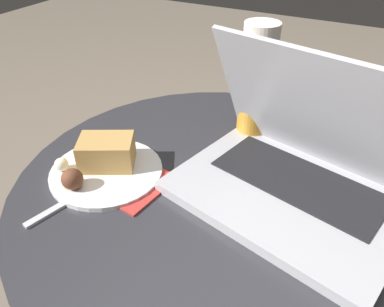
{
  "coord_description": "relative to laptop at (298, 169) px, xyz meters",
  "views": [
    {
      "loc": [
        0.19,
        -0.47,
        0.93
      ],
      "look_at": [
        -0.04,
        -0.03,
        0.58
      ],
      "focal_mm": 35.0,
      "sensor_mm": 36.0,
      "label": 1
    }
  ],
  "objects": [
    {
      "name": "snack_plate",
      "position": [
        -0.32,
        -0.1,
        -0.03
      ],
      "size": [
        0.2,
        0.2,
        0.06
      ],
      "color": "white",
      "rests_on": "table"
    },
    {
      "name": "table",
      "position": [
        -0.12,
        -0.04,
        -0.18
      ],
      "size": [
        0.73,
        0.73,
        0.51
      ],
      "color": "#515156",
      "rests_on": "ground_plane"
    },
    {
      "name": "laptop",
      "position": [
        0.0,
        0.0,
        0.0
      ],
      "size": [
        0.41,
        0.33,
        0.25
      ],
      "color": "#B2B2B7",
      "rests_on": "table"
    },
    {
      "name": "beer_glass",
      "position": [
        -0.13,
        0.14,
        0.07
      ],
      "size": [
        0.07,
        0.07,
        0.23
      ],
      "color": "gold",
      "rests_on": "table"
    },
    {
      "name": "fork",
      "position": [
        -0.31,
        -0.17,
        -0.05
      ],
      "size": [
        0.06,
        0.18,
        0.0
      ],
      "color": "silver",
      "rests_on": "table"
    },
    {
      "name": "napkin",
      "position": [
        -0.28,
        -0.1,
        -0.05
      ],
      "size": [
        0.19,
        0.14,
        0.0
      ],
      "color": "#B7332D",
      "rests_on": "table"
    }
  ]
}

